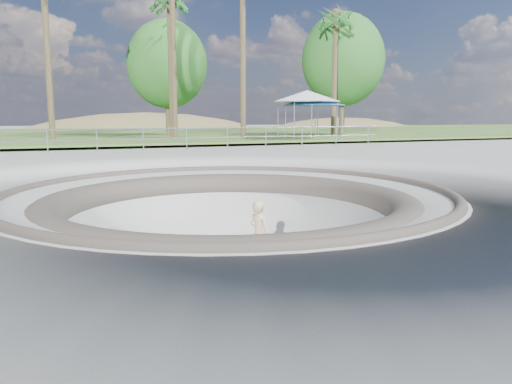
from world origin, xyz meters
TOP-DOWN VIEW (x-y plane):
  - ground at (0.00, 0.00)m, footprint 180.00×180.00m
  - skate_bowl at (0.00, 0.00)m, footprint 14.00×14.00m
  - grass_strip at (0.00, 34.00)m, footprint 180.00×36.00m
  - distant_hills at (3.78, 57.17)m, footprint 103.20×45.00m
  - safety_railing at (0.00, 12.00)m, footprint 25.00×0.06m
  - skateboard at (0.64, -0.31)m, footprint 0.81×0.43m
  - skater at (0.64, -0.31)m, footprint 0.57×0.69m
  - canopy_white at (11.37, 18.00)m, footprint 6.06×6.06m
  - canopy_blue at (11.89, 18.00)m, footprint 5.35×5.35m
  - palm_d at (3.86, 23.49)m, footprint 2.60×2.60m
  - palm_f at (14.99, 20.77)m, footprint 2.60×2.60m
  - bushy_tree_mid at (4.42, 27.40)m, footprint 6.03×5.49m
  - bushy_tree_right at (17.37, 23.52)m, footprint 6.54×5.95m

SIDE VIEW (x-z plane):
  - distant_hills at x=3.78m, z-range -21.32..7.28m
  - skateboard at x=0.64m, z-range -1.88..-1.80m
  - skate_bowl at x=0.00m, z-range -3.88..0.22m
  - skater at x=0.64m, z-range -1.82..-0.19m
  - ground at x=0.00m, z-range 0.00..0.00m
  - grass_strip at x=0.00m, z-range 0.16..0.28m
  - safety_railing at x=0.00m, z-range 0.18..1.20m
  - canopy_blue at x=11.89m, z-range 1.32..4.09m
  - canopy_white at x=11.37m, z-range 1.43..4.50m
  - bushy_tree_mid at x=4.42m, z-range 1.22..9.92m
  - bushy_tree_right at x=17.37m, z-range 1.31..10.75m
  - palm_f at x=14.99m, z-range 3.57..12.99m
  - palm_d at x=3.86m, z-range 3.92..14.18m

